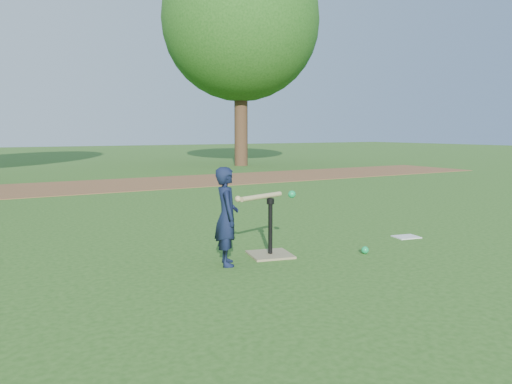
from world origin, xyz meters
TOP-DOWN VIEW (x-y plane):
  - ground at (0.00, 0.00)m, footprint 80.00×80.00m
  - dirt_strip at (0.00, 7.50)m, footprint 24.00×3.00m
  - child at (-0.40, -0.34)m, footprint 0.34×0.41m
  - wiffle_ball_ground at (1.09, -0.70)m, footprint 0.08×0.08m
  - clipboard at (2.11, -0.33)m, footprint 0.34×0.28m
  - batting_tee at (0.16, -0.25)m, footprint 0.52×0.52m
  - swing_action at (0.08, -0.29)m, footprint 0.70×0.24m
  - tree_right at (6.50, 12.00)m, footprint 5.80×5.80m

SIDE VIEW (x-z plane):
  - ground at x=0.00m, z-range 0.00..0.00m
  - dirt_strip at x=0.00m, z-range 0.00..0.01m
  - clipboard at x=2.11m, z-range 0.00..0.01m
  - wiffle_ball_ground at x=1.09m, z-range 0.00..0.08m
  - batting_tee at x=0.16m, z-range -0.20..0.42m
  - child at x=-0.40m, z-range 0.00..0.97m
  - swing_action at x=0.08m, z-range 0.60..0.69m
  - tree_right at x=6.50m, z-range 1.19..9.39m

